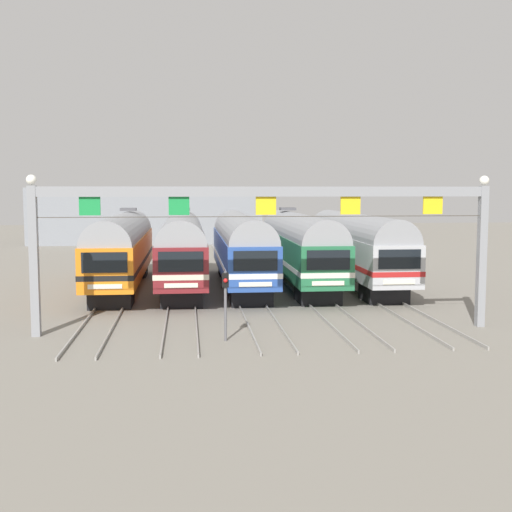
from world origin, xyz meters
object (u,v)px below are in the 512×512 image
object	(u,v)px
commuter_train_blue	(241,246)
commuter_train_stainless	(356,245)
catenary_gantry	(266,215)
commuter_train_green	(299,246)
commuter_train_maroon	(182,247)
commuter_train_orange	(122,247)
yard_signal_mast	(225,293)

from	to	relation	value
commuter_train_blue	commuter_train_stainless	bearing A→B (deg)	0.00
catenary_gantry	commuter_train_blue	bearing A→B (deg)	90.00
commuter_train_green	commuter_train_stainless	distance (m)	3.81
commuter_train_green	commuter_train_stainless	size ratio (longest dim) A/B	1.00
commuter_train_maroon	commuter_train_stainless	bearing A→B (deg)	-0.02
commuter_train_orange	catenary_gantry	xyz separation A→B (m)	(7.62, -13.50, 2.53)
commuter_train_orange	catenary_gantry	size ratio (longest dim) A/B	0.88
commuter_train_orange	commuter_train_maroon	world-z (taller)	same
commuter_train_stainless	commuter_train_orange	bearing A→B (deg)	179.98
commuter_train_orange	yard_signal_mast	size ratio (longest dim) A/B	6.17
commuter_train_blue	yard_signal_mast	size ratio (longest dim) A/B	6.17
commuter_train_maroon	commuter_train_green	bearing A→B (deg)	0.00
commuter_train_green	commuter_train_stainless	xyz separation A→B (m)	(3.81, -0.00, -0.00)
commuter_train_orange	yard_signal_mast	bearing A→B (deg)	-69.43
commuter_train_orange	commuter_train_green	size ratio (longest dim) A/B	1.00
commuter_train_stainless	yard_signal_mast	bearing A→B (deg)	-122.03
commuter_train_orange	commuter_train_stainless	bearing A→B (deg)	-0.02
commuter_train_maroon	commuter_train_stainless	size ratio (longest dim) A/B	1.00
yard_signal_mast	commuter_train_stainless	bearing A→B (deg)	57.97
commuter_train_orange	commuter_train_maroon	xyz separation A→B (m)	(3.81, 0.00, 0.00)
commuter_train_maroon	catenary_gantry	size ratio (longest dim) A/B	0.88
commuter_train_blue	commuter_train_green	bearing A→B (deg)	0.07
commuter_train_stainless	yard_signal_mast	distance (m)	17.98
commuter_train_blue	catenary_gantry	size ratio (longest dim) A/B	0.88
commuter_train_maroon	catenary_gantry	world-z (taller)	catenary_gantry
catenary_gantry	yard_signal_mast	distance (m)	4.08
commuter_train_blue	commuter_train_stainless	world-z (taller)	same
commuter_train_maroon	yard_signal_mast	world-z (taller)	commuter_train_maroon
commuter_train_blue	commuter_train_orange	bearing A→B (deg)	179.97
commuter_train_blue	catenary_gantry	xyz separation A→B (m)	(0.00, -13.49, 2.53)
commuter_train_maroon	catenary_gantry	xyz separation A→B (m)	(3.81, -13.50, 2.53)
commuter_train_maroon	commuter_train_stainless	xyz separation A→B (m)	(11.44, -0.00, -0.00)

